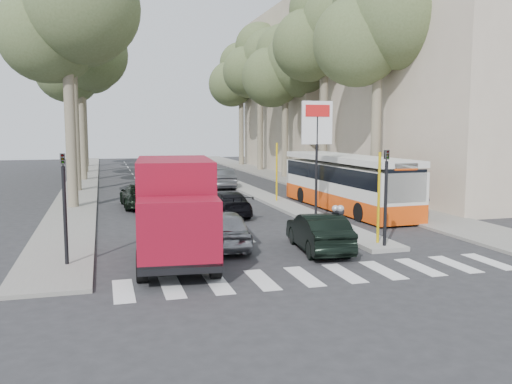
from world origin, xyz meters
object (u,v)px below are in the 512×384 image
dark_hatchback (319,232)px  red_truck (175,208)px  motorcycle (337,230)px  silver_hatchback (223,228)px  city_bus (346,181)px

dark_hatchback → red_truck: red_truck is taller
dark_hatchback → motorcycle: 0.67m
silver_hatchback → motorcycle: 4.12m
city_bus → motorcycle: bearing=-119.3°
dark_hatchback → motorcycle: (0.59, -0.29, 0.09)m
red_truck → motorcycle: (5.68, -0.20, -1.00)m
silver_hatchback → dark_hatchback: 3.46m
city_bus → red_truck: bearing=-141.8°
silver_hatchback → red_truck: size_ratio=0.65×
silver_hatchback → red_truck: bearing=43.1°
red_truck → motorcycle: red_truck is taller
red_truck → city_bus: bearing=45.9°
dark_hatchback → red_truck: bearing=6.9°
silver_hatchback → dark_hatchback: silver_hatchback is taller
red_truck → city_bus: red_truck is taller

